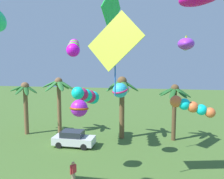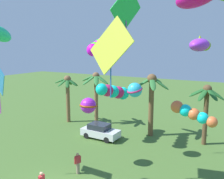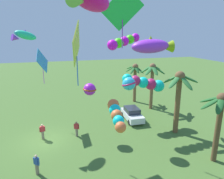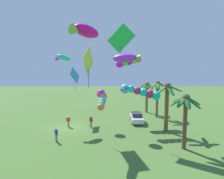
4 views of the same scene
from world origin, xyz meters
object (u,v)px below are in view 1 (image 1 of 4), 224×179
Objects in this scene: palm_tree_2 at (122,94)px; palm_tree_0 at (59,92)px; kite_tube_0 at (87,96)px; kite_fish_7 at (186,44)px; parked_car_0 at (74,139)px; kite_ball_6 at (120,90)px; kite_tube_9 at (191,106)px; kite_diamond_10 at (115,42)px; kite_diamond_2 at (112,9)px; palm_tree_1 at (25,97)px; kite_tube_3 at (74,47)px; spectator_2 at (73,173)px; palm_tree_3 at (175,99)px; kite_ball_4 at (79,108)px.

palm_tree_0 is at bearing 174.92° from palm_tree_2.
kite_tube_0 is 1.75× the size of kite_fish_7.
kite_ball_6 is at bearing -25.78° from parked_car_0.
kite_diamond_10 reaches higher than kite_tube_9.
kite_diamond_2 reaches higher than kite_tube_9.
kite_fish_7 is (16.08, -5.48, 5.14)m from palm_tree_1.
kite_tube_3 reaches higher than parked_car_0.
spectator_2 is (2.31, -6.87, 0.06)m from parked_car_0.
kite_tube_0 is 9.84m from kite_diamond_10.
palm_tree_2 is 11.01m from spectator_2.
kite_tube_3 reaches higher than palm_tree_3.
palm_tree_0 is 15.57m from kite_tube_9.
kite_tube_9 is at bearing 3.18° from kite_ball_4.
palm_tree_2 is 9.48m from kite_diamond_2.
kite_ball_6 is at bearing -38.75° from palm_tree_0.
spectator_2 is at bearing -100.58° from palm_tree_2.
kite_fish_7 is (9.66, -2.63, 8.58)m from parked_car_0.
kite_tube_3 is at bearing 173.06° from kite_fish_7.
kite_tube_0 reaches higher than kite_tube_9.
palm_tree_2 is at bearing -178.33° from palm_tree_3.
kite_fish_7 is 6.23m from kite_diamond_10.
kite_tube_9 is at bearing 21.01° from kite_diamond_10.
palm_tree_0 is 4.98m from kite_tube_0.
parked_car_0 is at bearing 113.21° from kite_ball_4.
kite_fish_7 reaches higher than palm_tree_2.
palm_tree_3 is at bearing 50.84° from kite_ball_4.
parked_car_0 is 12.30m from kite_diamond_2.
kite_ball_6 is (3.68, -3.31, 0.99)m from kite_tube_0.
palm_tree_1 is at bearing 154.12° from kite_tube_9.
parked_car_0 is 1.37× the size of kite_tube_9.
kite_tube_9 is (5.03, -2.71, -0.62)m from kite_ball_6.
kite_tube_3 is at bearing 112.82° from kite_ball_4.
kite_tube_0 reaches higher than kite_ball_4.
kite_diamond_10 reaches higher than parked_car_0.
kite_fish_7 is (0.13, -6.05, 5.01)m from palm_tree_3.
kite_tube_0 is at bearing -144.21° from palm_tree_2.
kite_tube_3 is (7.11, -4.39, 5.06)m from palm_tree_1.
parked_car_0 is at bearing 152.89° from kite_tube_9.
kite_tube_9 reaches higher than spectator_2.
kite_tube_9 is at bearing 13.96° from spectator_2.
kite_ball_4 is (-1.88, -8.69, 0.15)m from palm_tree_2.
palm_tree_0 is 7.99m from kite_tube_3.
kite_diamond_2 is 4.58m from kite_tube_3.
kite_tube_9 reaches higher than parked_car_0.
spectator_2 is 8.90m from kite_tube_0.
spectator_2 is 0.55× the size of kite_tube_9.
palm_tree_0 is at bearing 144.39° from kite_tube_0.
kite_fish_7 is (4.90, -0.33, 3.57)m from kite_ball_6.
palm_tree_3 is (5.32, 0.15, -0.37)m from palm_tree_2.
kite_ball_6 reaches higher than kite_tube_9.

